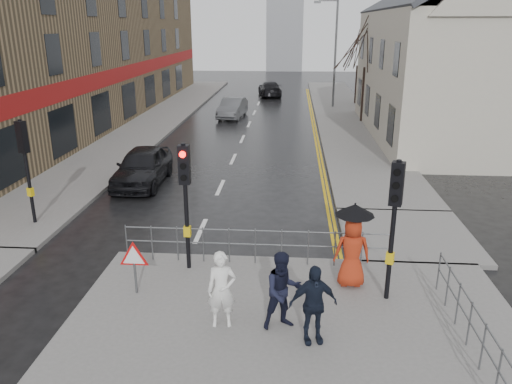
% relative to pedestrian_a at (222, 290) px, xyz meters
% --- Properties ---
extents(ground, '(120.00, 120.00, 0.00)m').
position_rel_pedestrian_a_xyz_m(ground, '(-1.46, 2.39, -0.99)').
color(ground, black).
rests_on(ground, ground).
extents(near_pavement, '(10.00, 9.00, 0.14)m').
position_rel_pedestrian_a_xyz_m(near_pavement, '(1.54, -1.11, -0.92)').
color(near_pavement, '#605E5B').
rests_on(near_pavement, ground).
extents(left_pavement, '(4.00, 44.00, 0.14)m').
position_rel_pedestrian_a_xyz_m(left_pavement, '(-7.96, 25.39, -0.92)').
color(left_pavement, '#605E5B').
rests_on(left_pavement, ground).
extents(right_pavement, '(4.00, 40.00, 0.14)m').
position_rel_pedestrian_a_xyz_m(right_pavement, '(5.04, 27.39, -0.92)').
color(right_pavement, '#605E5B').
rests_on(right_pavement, ground).
extents(pavement_bridge_right, '(4.00, 4.20, 0.14)m').
position_rel_pedestrian_a_xyz_m(pavement_bridge_right, '(5.04, 5.39, -0.92)').
color(pavement_bridge_right, '#605E5B').
rests_on(pavement_bridge_right, ground).
extents(building_left_terrace, '(8.00, 42.00, 10.00)m').
position_rel_pedestrian_a_xyz_m(building_left_terrace, '(-13.46, 24.39, 4.01)').
color(building_left_terrace, '#7A6546').
rests_on(building_left_terrace, ground).
extents(building_right_cream, '(9.00, 16.40, 10.10)m').
position_rel_pedestrian_a_xyz_m(building_right_cream, '(10.54, 20.39, 3.79)').
color(building_right_cream, '#B1AA9A').
rests_on(building_right_cream, ground).
extents(church_tower, '(5.00, 5.00, 18.00)m').
position_rel_pedestrian_a_xyz_m(church_tower, '(0.04, 64.39, 8.01)').
color(church_tower, gray).
rests_on(church_tower, ground).
extents(traffic_signal_near_left, '(0.28, 0.27, 3.40)m').
position_rel_pedestrian_a_xyz_m(traffic_signal_near_left, '(-1.26, 2.59, 1.47)').
color(traffic_signal_near_left, black).
rests_on(traffic_signal_near_left, near_pavement).
extents(traffic_signal_near_right, '(0.34, 0.33, 3.40)m').
position_rel_pedestrian_a_xyz_m(traffic_signal_near_right, '(3.74, 1.39, 1.47)').
color(traffic_signal_near_right, black).
rests_on(traffic_signal_near_right, near_pavement).
extents(traffic_signal_far_left, '(0.34, 0.33, 3.40)m').
position_rel_pedestrian_a_xyz_m(traffic_signal_far_left, '(-6.96, 5.39, 1.47)').
color(traffic_signal_far_left, black).
rests_on(traffic_signal_far_left, left_pavement).
extents(guard_railing_front, '(7.14, 0.04, 1.00)m').
position_rel_pedestrian_a_xyz_m(guard_railing_front, '(0.49, 2.99, -0.13)').
color(guard_railing_front, '#595B5E').
rests_on(guard_railing_front, near_pavement).
extents(guard_railing_side, '(0.04, 4.54, 1.00)m').
position_rel_pedestrian_a_xyz_m(guard_railing_side, '(5.04, -0.36, -0.15)').
color(guard_railing_side, '#595B5E').
rests_on(guard_railing_side, near_pavement).
extents(warning_sign, '(0.80, 0.07, 1.35)m').
position_rel_pedestrian_a_xyz_m(warning_sign, '(-2.26, 1.18, 0.05)').
color(warning_sign, '#595B5E').
rests_on(warning_sign, near_pavement).
extents(street_lamp, '(1.83, 0.25, 8.00)m').
position_rel_pedestrian_a_xyz_m(street_lamp, '(4.36, 30.39, 3.71)').
color(street_lamp, '#595B5E').
rests_on(street_lamp, right_pavement).
extents(tree_near, '(2.40, 2.40, 6.58)m').
position_rel_pedestrian_a_xyz_m(tree_near, '(6.04, 24.39, 4.14)').
color(tree_near, '#2F201A').
rests_on(tree_near, right_pavement).
extents(tree_far, '(2.40, 2.40, 5.64)m').
position_rel_pedestrian_a_xyz_m(tree_far, '(6.54, 32.39, 3.43)').
color(tree_far, '#2F201A').
rests_on(tree_far, right_pavement).
extents(pedestrian_a, '(0.67, 0.49, 1.71)m').
position_rel_pedestrian_a_xyz_m(pedestrian_a, '(0.00, 0.00, 0.00)').
color(pedestrian_a, white).
rests_on(pedestrian_a, near_pavement).
extents(pedestrian_b, '(1.02, 0.90, 1.74)m').
position_rel_pedestrian_a_xyz_m(pedestrian_b, '(1.30, 0.02, 0.02)').
color(pedestrian_b, black).
rests_on(pedestrian_b, near_pavement).
extents(pedestrian_with_umbrella, '(0.96, 0.96, 2.14)m').
position_rel_pedestrian_a_xyz_m(pedestrian_with_umbrella, '(2.94, 1.98, 0.29)').
color(pedestrian_with_umbrella, '#AC2D14').
rests_on(pedestrian_with_umbrella, near_pavement).
extents(pedestrian_d, '(1.07, 0.64, 1.70)m').
position_rel_pedestrian_a_xyz_m(pedestrian_d, '(1.91, -0.43, -0.00)').
color(pedestrian_d, black).
rests_on(pedestrian_d, near_pavement).
extents(car_parked, '(1.84, 4.48, 1.52)m').
position_rel_pedestrian_a_xyz_m(car_parked, '(-4.71, 10.13, -0.23)').
color(car_parked, black).
rests_on(car_parked, ground).
extents(car_mid, '(1.88, 4.25, 1.36)m').
position_rel_pedestrian_a_xyz_m(car_mid, '(-2.84, 25.75, -0.32)').
color(car_mid, '#494B4F').
rests_on(car_mid, ground).
extents(car_far, '(2.50, 4.84, 1.34)m').
position_rel_pedestrian_a_xyz_m(car_far, '(-0.74, 36.88, -0.32)').
color(car_far, black).
rests_on(car_far, ground).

